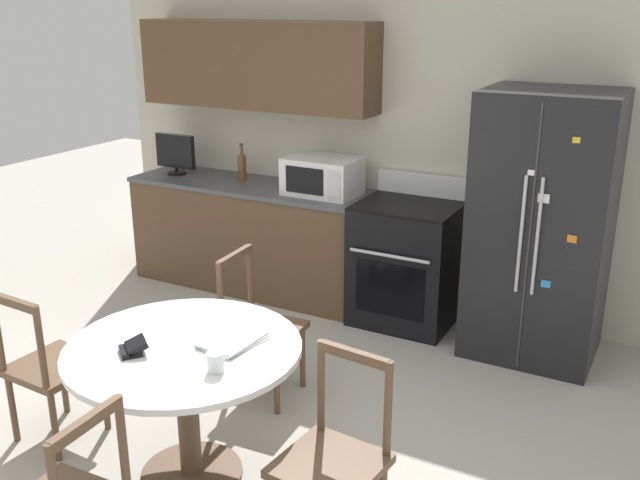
{
  "coord_description": "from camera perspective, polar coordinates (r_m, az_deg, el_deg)",
  "views": [
    {
      "loc": [
        2.03,
        -2.45,
        2.32
      ],
      "look_at": [
        0.09,
        1.15,
        0.95
      ],
      "focal_mm": 40.0,
      "sensor_mm": 36.0,
      "label": 1
    }
  ],
  "objects": [
    {
      "name": "candle_glass",
      "position": [
        3.27,
        -8.35,
        -9.73
      ],
      "size": [
        0.08,
        0.08,
        0.09
      ],
      "color": "silver",
      "rests_on": "dining_table"
    },
    {
      "name": "dining_table",
      "position": [
        3.61,
        -10.73,
        -10.44
      ],
      "size": [
        1.15,
        1.15,
        0.74
      ],
      "color": "white",
      "rests_on": "ground_plane"
    },
    {
      "name": "microwave",
      "position": [
        5.5,
        0.2,
        5.14
      ],
      "size": [
        0.55,
        0.39,
        0.29
      ],
      "color": "white",
      "rests_on": "kitchen_counter"
    },
    {
      "name": "wallet",
      "position": [
        3.51,
        -14.71,
        -8.34
      ],
      "size": [
        0.17,
        0.17,
        0.07
      ],
      "color": "black",
      "rests_on": "dining_table"
    },
    {
      "name": "back_wall",
      "position": [
        5.62,
        3.44,
        9.52
      ],
      "size": [
        5.2,
        0.44,
        2.6
      ],
      "color": "beige",
      "rests_on": "ground_plane"
    },
    {
      "name": "refrigerator",
      "position": [
        4.95,
        17.3,
        1.01
      ],
      "size": [
        0.85,
        0.75,
        1.8
      ],
      "color": "black",
      "rests_on": "ground_plane"
    },
    {
      "name": "countertop_tv",
      "position": [
        6.27,
        -11.49,
        6.84
      ],
      "size": [
        0.38,
        0.16,
        0.34
      ],
      "color": "black",
      "rests_on": "kitchen_counter"
    },
    {
      "name": "dining_chair_left",
      "position": [
        4.19,
        -20.8,
        -9.54
      ],
      "size": [
        0.44,
        0.44,
        0.9
      ],
      "rotation": [
        0.0,
        0.0,
        6.23
      ],
      "color": "brown",
      "rests_on": "ground_plane"
    },
    {
      "name": "ground_plane",
      "position": [
        3.94,
        -9.63,
        -17.89
      ],
      "size": [
        14.0,
        14.0,
        0.0
      ],
      "primitive_type": "plane",
      "color": "#B2ADA3"
    },
    {
      "name": "kitchen_counter",
      "position": [
        6.02,
        -5.51,
        0.37
      ],
      "size": [
        2.07,
        0.64,
        0.9
      ],
      "color": "brown",
      "rests_on": "ground_plane"
    },
    {
      "name": "dining_chair_far",
      "position": [
        4.37,
        -4.83,
        -7.11
      ],
      "size": [
        0.45,
        0.45,
        0.9
      ],
      "rotation": [
        0.0,
        0.0,
        4.77
      ],
      "color": "brown",
      "rests_on": "ground_plane"
    },
    {
      "name": "mail_stack",
      "position": [
        3.53,
        -7.02,
        -7.99
      ],
      "size": [
        0.28,
        0.34,
        0.02
      ],
      "color": "white",
      "rests_on": "dining_table"
    },
    {
      "name": "dining_chair_right",
      "position": [
        3.22,
        1.08,
        -17.3
      ],
      "size": [
        0.46,
        0.46,
        0.9
      ],
      "rotation": [
        0.0,
        0.0,
        3.04
      ],
      "color": "brown",
      "rests_on": "ground_plane"
    },
    {
      "name": "oven_range",
      "position": [
        5.37,
        6.97,
        -1.76
      ],
      "size": [
        0.73,
        0.68,
        1.08
      ],
      "color": "black",
      "rests_on": "ground_plane"
    },
    {
      "name": "counter_bottle",
      "position": [
        5.98,
        -6.26,
        5.88
      ],
      "size": [
        0.07,
        0.07,
        0.31
      ],
      "color": "brown",
      "rests_on": "kitchen_counter"
    }
  ]
}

